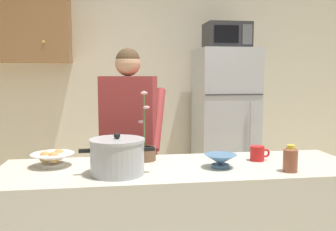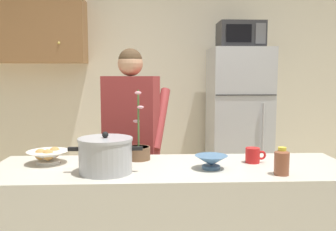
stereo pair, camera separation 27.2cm
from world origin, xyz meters
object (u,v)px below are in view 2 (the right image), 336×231
(bread_bowl, at_px, (48,156))
(potted_orchid, at_px, (139,150))
(empty_bowl, at_px, (211,161))
(person_near_pot, at_px, (131,128))
(refrigerator, at_px, (238,128))
(microwave, at_px, (240,35))
(cooking_pot, at_px, (106,155))
(bottle_near_edge, at_px, (282,161))
(coffee_mug, at_px, (253,155))

(bread_bowl, height_order, potted_orchid, potted_orchid)
(potted_orchid, bearing_deg, empty_bowl, -30.35)
(potted_orchid, bearing_deg, person_near_pot, 97.81)
(refrigerator, bearing_deg, bread_bowl, -132.89)
(empty_bowl, bearing_deg, microwave, 71.84)
(person_near_pot, relative_size, bread_bowl, 6.47)
(microwave, bearing_deg, person_near_pot, -136.19)
(person_near_pot, xyz_separation_m, potted_orchid, (0.08, -0.55, -0.07))
(person_near_pot, bearing_deg, cooking_pot, -96.60)
(refrigerator, distance_m, potted_orchid, 1.97)
(microwave, height_order, cooking_pot, microwave)
(person_near_pot, xyz_separation_m, empty_bowl, (0.51, -0.81, -0.08))
(person_near_pot, distance_m, empty_bowl, 0.96)
(microwave, distance_m, bread_bowl, 2.54)
(person_near_pot, bearing_deg, microwave, 43.81)
(bread_bowl, bearing_deg, refrigerator, 47.11)
(empty_bowl, xyz_separation_m, bottle_near_edge, (0.37, -0.15, 0.03))
(refrigerator, height_order, cooking_pot, refrigerator)
(coffee_mug, bearing_deg, bread_bowl, 178.39)
(cooking_pot, distance_m, coffee_mug, 0.92)
(microwave, xyz_separation_m, cooking_pot, (-1.23, -1.95, -0.88))
(refrigerator, distance_m, bread_bowl, 2.38)
(coffee_mug, height_order, bottle_near_edge, bottle_near_edge)
(microwave, relative_size, coffee_mug, 3.66)
(cooking_pot, bearing_deg, bottle_near_edge, -5.29)
(cooking_pot, relative_size, potted_orchid, 0.91)
(cooking_pot, bearing_deg, coffee_mug, 12.19)
(coffee_mug, distance_m, bottle_near_edge, 0.30)
(refrigerator, xyz_separation_m, bottle_near_edge, (-0.25, -2.06, 0.12))
(cooking_pot, xyz_separation_m, empty_bowl, (0.61, 0.06, -0.05))
(bread_bowl, xyz_separation_m, potted_orchid, (0.56, 0.08, 0.01))
(person_near_pot, height_order, bread_bowl, person_near_pot)
(empty_bowl, bearing_deg, bottle_near_edge, -21.87)
(person_near_pot, distance_m, cooking_pot, 0.87)
(coffee_mug, bearing_deg, person_near_pot, 140.06)
(refrigerator, height_order, empty_bowl, refrigerator)
(cooking_pot, bearing_deg, microwave, 57.73)
(microwave, height_order, empty_bowl, microwave)
(person_near_pot, relative_size, bottle_near_edge, 10.80)
(microwave, relative_size, person_near_pot, 0.29)
(bread_bowl, relative_size, bottle_near_edge, 1.67)
(bread_bowl, bearing_deg, person_near_pot, 52.52)
(microwave, height_order, coffee_mug, microwave)
(coffee_mug, relative_size, bread_bowl, 0.51)
(refrigerator, height_order, coffee_mug, refrigerator)
(empty_bowl, height_order, bottle_near_edge, bottle_near_edge)
(bread_bowl, height_order, bottle_near_edge, bottle_near_edge)
(bottle_near_edge, bearing_deg, empty_bowl, 158.13)
(empty_bowl, distance_m, potted_orchid, 0.50)
(microwave, bearing_deg, coffee_mug, -100.68)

